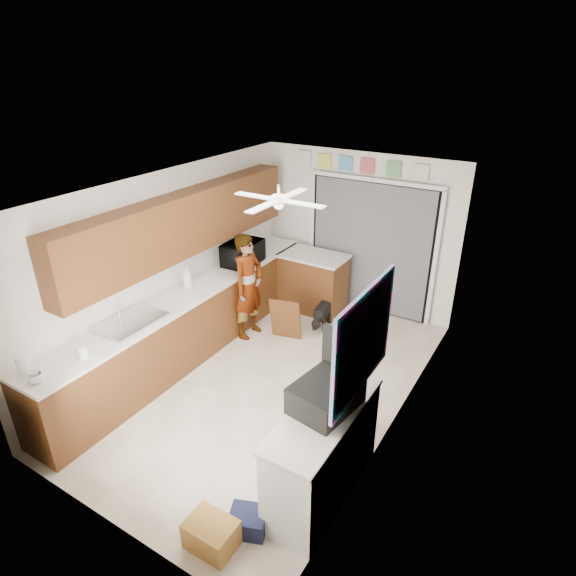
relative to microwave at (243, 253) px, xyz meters
The scene contains 42 objects.
floor 2.01m from the microwave, 42.61° to the right, with size 5.00×5.00×0.00m, color beige.
ceiling 2.17m from the microwave, 42.61° to the right, with size 5.00×5.00×0.00m, color white.
wall_back 1.85m from the microwave, 47.98° to the left, with size 3.20×3.20×0.00m, color white.
wall_front 3.84m from the microwave, 71.27° to the right, with size 3.20×3.20×0.00m, color white.
wall_left 1.20m from the microwave, 108.00° to the right, with size 5.00×5.00×0.00m, color white.
wall_right 3.05m from the microwave, 21.81° to the right, with size 5.00×5.00×0.00m, color white.
left_base_cabinets 1.31m from the microwave, 93.45° to the right, with size 0.60×4.80×0.90m, color brown.
left_countertop 1.15m from the microwave, 92.94° to the right, with size 0.62×4.80×0.04m, color white.
upper_cabinets 1.18m from the microwave, 102.58° to the right, with size 0.32×4.00×0.80m, color brown.
sink_basin 2.14m from the microwave, 91.56° to the right, with size 0.50×0.76×0.06m, color silver.
faucet 2.15m from the microwave, 96.64° to the right, with size 0.03×0.03×0.22m, color silver.
peninsula_base 1.31m from the microwave, 49.83° to the left, with size 1.00×0.60×0.90m, color brown.
peninsula_top 1.15m from the microwave, 49.83° to the left, with size 1.04×0.64×0.04m, color white.
back_opening_recess 2.00m from the microwave, 42.06° to the left, with size 2.00×0.06×2.10m, color black.
curtain_panel 1.97m from the microwave, 41.19° to the left, with size 1.90×0.03×2.05m, color slate.
door_trim_left 1.39m from the microwave, 70.54° to the left, with size 0.06×0.04×2.10m, color white.
door_trim_right 2.82m from the microwave, 27.58° to the left, with size 0.06×0.04×2.10m, color white.
door_trim_head 2.22m from the microwave, 41.41° to the left, with size 2.10×0.04×0.06m, color white.
header_frame_0 1.90m from the microwave, 64.71° to the left, with size 0.22×0.02×0.22m, color #E9EA4E.
header_frame_1 2.04m from the microwave, 53.71° to the left, with size 0.22×0.02×0.22m, color #519CD8.
header_frame_2 2.23m from the microwave, 45.11° to the left, with size 0.22×0.02×0.22m, color #C54A55.
header_frame_3 2.49m from the microwave, 37.67° to the left, with size 0.22×0.02×0.22m, color #5DA35F.
header_frame_4 2.78m from the microwave, 32.09° to the left, with size 0.22×0.02×0.22m, color silver.
route66_sign 1.81m from the microwave, 78.10° to the left, with size 0.22×0.02×0.26m, color silver.
right_counter_base 3.54m from the microwave, 42.10° to the right, with size 0.50×1.40×0.90m, color white.
right_counter_top 3.48m from the microwave, 42.21° to the right, with size 0.54×1.44×0.04m, color white.
abstract_painting 3.57m from the microwave, 37.18° to the right, with size 0.03×1.15×0.95m, color #FF5DE0.
ceiling_fan 1.96m from the microwave, 37.14° to the right, with size 1.14×1.14×0.24m, color white.
microwave is the anchor object (origin of this frame).
soap_bottle 1.05m from the microwave, 99.01° to the right, with size 0.13×0.13×0.33m, color silver.
cup 3.39m from the microwave, 89.49° to the right, with size 0.13×0.13×0.10m, color white.
jar_a 2.88m from the microwave, 88.70° to the right, with size 0.10×0.10×0.15m, color silver.
jar_b 3.38m from the microwave, 89.79° to the right, with size 0.08×0.08×0.12m, color silver.
paper_towel_roll 3.39m from the microwave, 92.68° to the right, with size 0.11×0.11×0.23m, color white.
suitcase 3.41m from the microwave, 41.57° to the right, with size 0.46×0.61×0.26m, color black.
suitcase_rim 3.41m from the microwave, 41.57° to the right, with size 0.44×0.58×0.02m, color yellow.
suitcase_lid 3.23m from the microwave, 37.72° to the right, with size 0.42×0.03×0.50m, color black.
cardboard_box 4.04m from the microwave, 58.33° to the right, with size 0.42×0.31×0.26m, color #BA8A3A.
navy_crate 3.91m from the microwave, 53.82° to the right, with size 0.32×0.27×0.19m, color #151936.
cabinet_door_panel 1.18m from the microwave, 13.13° to the right, with size 0.44×0.03×0.67m, color brown.
man 0.58m from the microwave, 45.93° to the right, with size 0.57×0.38×1.57m, color white.
dog 1.52m from the microwave, 19.89° to the left, with size 0.22×0.52×0.41m, color black.
Camera 1 is at (2.79, -4.20, 3.77)m, focal length 30.00 mm.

